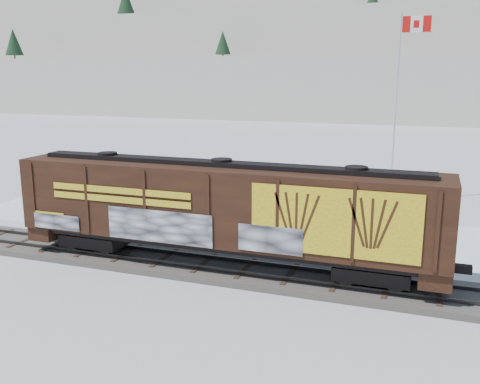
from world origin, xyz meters
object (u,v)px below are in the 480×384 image
at_px(flagpole, 396,135).
at_px(car_white, 368,219).
at_px(car_dark, 353,229).
at_px(car_silver, 166,211).
at_px(hopper_railcar, 222,207).

bearing_deg(flagpole, car_white, -95.50).
bearing_deg(car_dark, car_silver, 67.31).
distance_m(flagpole, car_silver, 16.05).
distance_m(hopper_railcar, flagpole, 17.15).
bearing_deg(car_silver, car_white, -69.71).
distance_m(car_silver, car_dark, 10.77).
distance_m(hopper_railcar, car_silver, 8.71).
relative_size(hopper_railcar, flagpole, 1.53).
bearing_deg(car_white, car_dark, -167.13).
height_order(car_silver, car_dark, car_silver).
relative_size(car_silver, car_dark, 0.90).
distance_m(car_white, car_dark, 2.37).
height_order(hopper_railcar, car_white, hopper_railcar).
bearing_deg(car_dark, flagpole, -30.49).
bearing_deg(flagpole, car_dark, -97.08).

